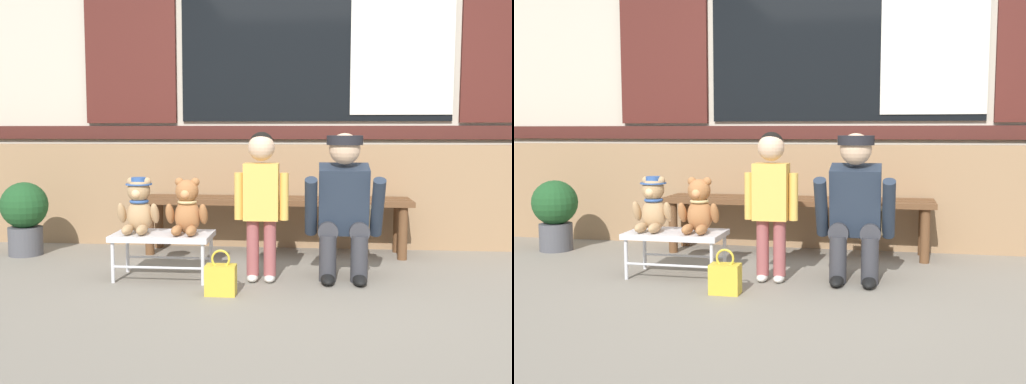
{
  "view_description": "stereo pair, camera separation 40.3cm",
  "coord_description": "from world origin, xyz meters",
  "views": [
    {
      "loc": [
        0.01,
        -3.55,
        0.96
      ],
      "look_at": [
        -0.39,
        0.44,
        0.55
      ],
      "focal_mm": 41.69,
      "sensor_mm": 36.0,
      "label": 1
    },
    {
      "loc": [
        0.41,
        -3.49,
        0.96
      ],
      "look_at": [
        -0.39,
        0.44,
        0.55
      ],
      "focal_mm": 41.69,
      "sensor_mm": 36.0,
      "label": 2
    }
  ],
  "objects": [
    {
      "name": "shop_facade",
      "position": [
        0.0,
        1.94,
        1.75
      ],
      "size": [
        8.34,
        0.26,
        3.49
      ],
      "color": "beige",
      "rests_on": "ground"
    },
    {
      "name": "wooden_bench_long",
      "position": [
        -0.3,
        1.06,
        0.37
      ],
      "size": [
        2.1,
        0.4,
        0.44
      ],
      "color": "brown",
      "rests_on": "ground"
    },
    {
      "name": "potted_plant",
      "position": [
        -2.23,
        0.81,
        0.32
      ],
      "size": [
        0.36,
        0.36,
        0.57
      ],
      "color": "#4C4C51",
      "rests_on": "ground"
    },
    {
      "name": "handbag_on_ground",
      "position": [
        -0.54,
        -0.17,
        0.1
      ],
      "size": [
        0.18,
        0.11,
        0.27
      ],
      "color": "gold",
      "rests_on": "ground"
    },
    {
      "name": "brick_low_wall",
      "position": [
        0.0,
        1.43,
        0.42
      ],
      "size": [
        8.17,
        0.25,
        0.85
      ],
      "primitive_type": "cube",
      "color": "#997551",
      "rests_on": "ground"
    },
    {
      "name": "small_display_bench",
      "position": [
        -0.97,
        0.19,
        0.27
      ],
      "size": [
        0.64,
        0.36,
        0.3
      ],
      "color": "silver",
      "rests_on": "ground"
    },
    {
      "name": "child_standing",
      "position": [
        -0.33,
        0.18,
        0.59
      ],
      "size": [
        0.35,
        0.18,
        0.96
      ],
      "color": "#994C4C",
      "rests_on": "ground"
    },
    {
      "name": "adult_crouching",
      "position": [
        0.2,
        0.3,
        0.48
      ],
      "size": [
        0.5,
        0.49,
        0.95
      ],
      "color": "#333338",
      "rests_on": "ground"
    },
    {
      "name": "ground_plane",
      "position": [
        0.0,
        0.0,
        0.0
      ],
      "size": [
        60.0,
        60.0,
        0.0
      ],
      "primitive_type": "plane",
      "color": "gray"
    },
    {
      "name": "teddy_bear_plain",
      "position": [
        -0.81,
        0.19,
        0.46
      ],
      "size": [
        0.28,
        0.26,
        0.36
      ],
      "color": "#A86B3D",
      "rests_on": "small_display_bench"
    },
    {
      "name": "teddy_bear_with_hat",
      "position": [
        -1.13,
        0.19,
        0.47
      ],
      "size": [
        0.28,
        0.27,
        0.36
      ],
      "color": "tan",
      "rests_on": "small_display_bench"
    }
  ]
}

